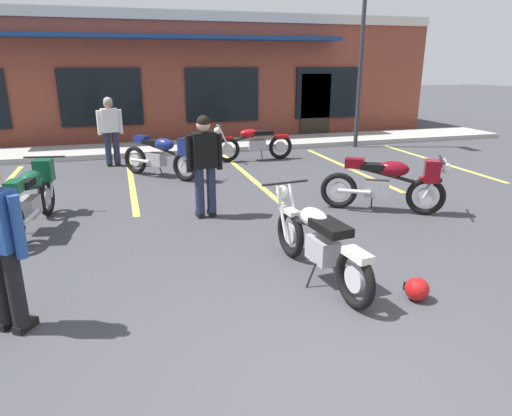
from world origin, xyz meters
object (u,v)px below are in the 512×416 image
object	(u,v)px
motorcycle_silver_naked	(163,155)
person_in_black_shirt	(110,127)
motorcycle_black_cruiser	(254,143)
motorcycle_blue_standard	(389,182)
person_near_building	(204,161)
parking_lot_lamp_post	(365,27)
helmet_on_pavement	(417,289)
motorcycle_red_sportbike	(32,195)
motorcycle_foreground_classic	(318,242)

from	to	relation	value
motorcycle_silver_naked	person_in_black_shirt	world-z (taller)	person_in_black_shirt
motorcycle_black_cruiser	motorcycle_blue_standard	xyz separation A→B (m)	(0.98, -4.81, 0.07)
person_near_building	parking_lot_lamp_post	xyz separation A→B (m)	(5.59, 5.12, 2.47)
person_near_building	helmet_on_pavement	world-z (taller)	person_near_building
motorcycle_red_sportbike	person_in_black_shirt	xyz separation A→B (m)	(1.15, 4.30, 0.42)
motorcycle_foreground_classic	motorcycle_red_sportbike	world-z (taller)	same
person_near_building	parking_lot_lamp_post	size ratio (longest dim) A/B	0.31
parking_lot_lamp_post	motorcycle_foreground_classic	bearing A→B (deg)	-121.53
motorcycle_red_sportbike	helmet_on_pavement	bearing A→B (deg)	-40.47
motorcycle_red_sportbike	motorcycle_blue_standard	size ratio (longest dim) A/B	1.13
motorcycle_silver_naked	motorcycle_blue_standard	bearing A→B (deg)	-45.94
motorcycle_silver_naked	parking_lot_lamp_post	xyz separation A→B (m)	(5.99, 2.19, 2.89)
motorcycle_foreground_classic	parking_lot_lamp_post	xyz separation A→B (m)	(4.74, 7.72, 2.95)
motorcycle_foreground_classic	motorcycle_red_sportbike	bearing A→B (deg)	140.62
motorcycle_black_cruiser	parking_lot_lamp_post	distance (m)	4.70
motorcycle_black_cruiser	person_near_building	xyz separation A→B (m)	(-2.05, -4.18, 0.49)
motorcycle_black_cruiser	motorcycle_blue_standard	bearing A→B (deg)	-78.45
motorcycle_black_cruiser	motorcycle_blue_standard	size ratio (longest dim) A/B	1.13
person_near_building	motorcycle_blue_standard	bearing A→B (deg)	-11.72
person_in_black_shirt	motorcycle_blue_standard	bearing A→B (deg)	-48.95
motorcycle_red_sportbike	person_near_building	distance (m)	2.67
helmet_on_pavement	parking_lot_lamp_post	bearing A→B (deg)	65.25
person_in_black_shirt	person_near_building	distance (m)	4.79
person_near_building	motorcycle_black_cruiser	bearing A→B (deg)	63.89
person_near_building	motorcycle_red_sportbike	bearing A→B (deg)	174.63
person_in_black_shirt	motorcycle_red_sportbike	bearing A→B (deg)	-104.94
motorcycle_foreground_classic	person_near_building	distance (m)	2.78
motorcycle_silver_naked	person_near_building	bearing A→B (deg)	-82.12
motorcycle_foreground_classic	motorcycle_blue_standard	bearing A→B (deg)	42.13
motorcycle_blue_standard	parking_lot_lamp_post	xyz separation A→B (m)	(2.55, 5.74, 2.89)
person_in_black_shirt	motorcycle_silver_naked	bearing A→B (deg)	-56.57
motorcycle_black_cruiser	motorcycle_blue_standard	world-z (taller)	same
parking_lot_lamp_post	motorcycle_silver_naked	bearing A→B (deg)	-159.88
motorcycle_red_sportbike	parking_lot_lamp_post	size ratio (longest dim) A/B	0.39
motorcycle_red_sportbike	motorcycle_black_cruiser	bearing A→B (deg)	40.06
motorcycle_red_sportbike	motorcycle_silver_naked	xyz separation A→B (m)	(2.22, 2.67, 0.00)
motorcycle_black_cruiser	motorcycle_red_sportbike	bearing A→B (deg)	-139.94
motorcycle_silver_naked	motorcycle_red_sportbike	bearing A→B (deg)	-129.75
motorcycle_foreground_classic	parking_lot_lamp_post	bearing A→B (deg)	58.47
person_near_building	helmet_on_pavement	xyz separation A→B (m)	(1.66, -3.41, -0.82)
person_near_building	motorcycle_foreground_classic	bearing A→B (deg)	-72.00
person_in_black_shirt	parking_lot_lamp_post	bearing A→B (deg)	4.56
person_near_building	motorcycle_silver_naked	bearing A→B (deg)	97.88
motorcycle_foreground_classic	person_in_black_shirt	distance (m)	7.54
motorcycle_red_sportbike	person_near_building	world-z (taller)	person_near_building
motorcycle_foreground_classic	person_near_building	bearing A→B (deg)	108.00
motorcycle_foreground_classic	motorcycle_black_cruiser	size ratio (longest dim) A/B	1.00
motorcycle_foreground_classic	motorcycle_red_sportbike	xyz separation A→B (m)	(-3.48, 2.85, 0.07)
motorcycle_black_cruiser	person_in_black_shirt	world-z (taller)	person_in_black_shirt
motorcycle_black_cruiser	helmet_on_pavement	bearing A→B (deg)	-92.96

